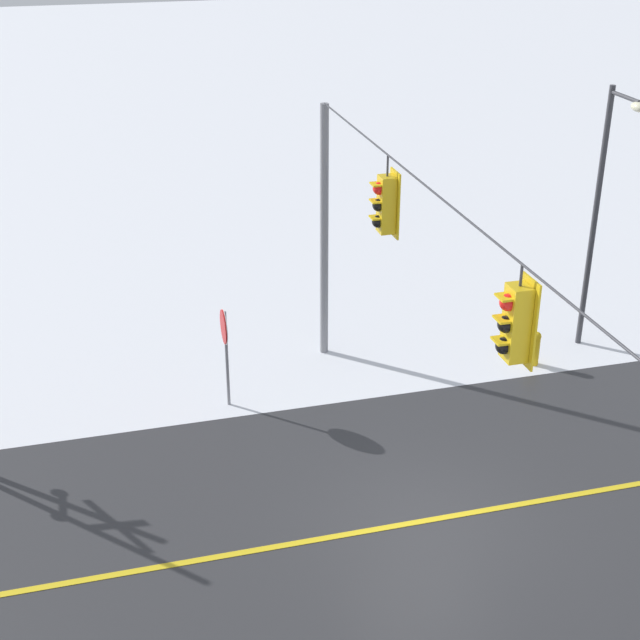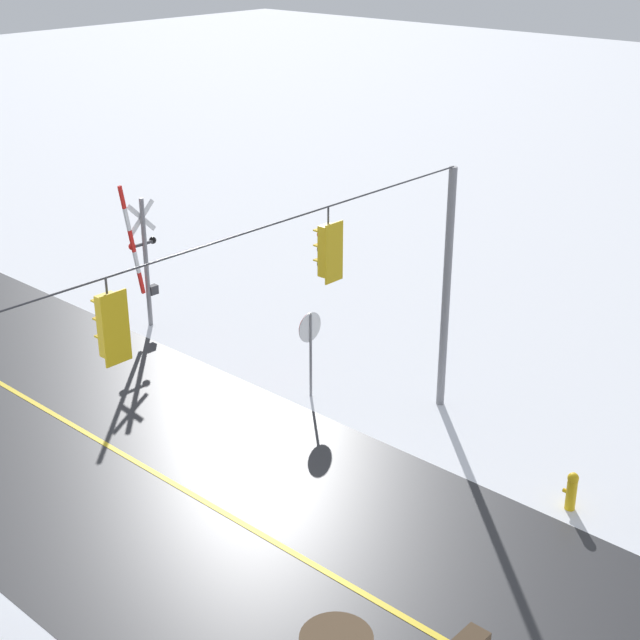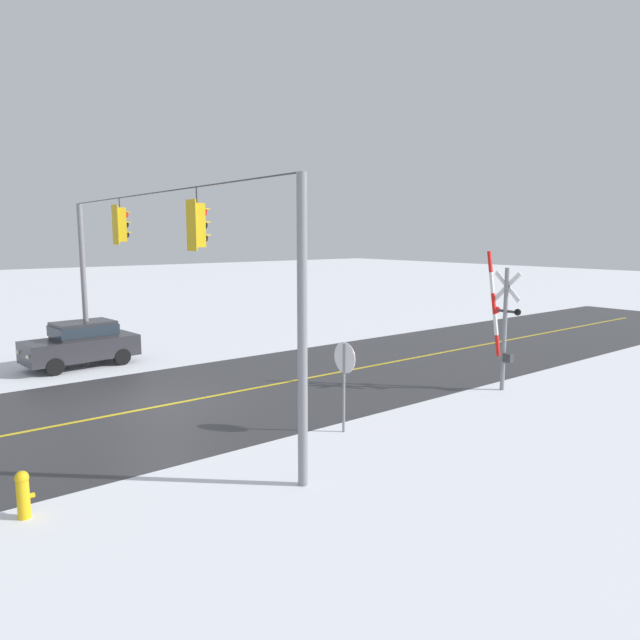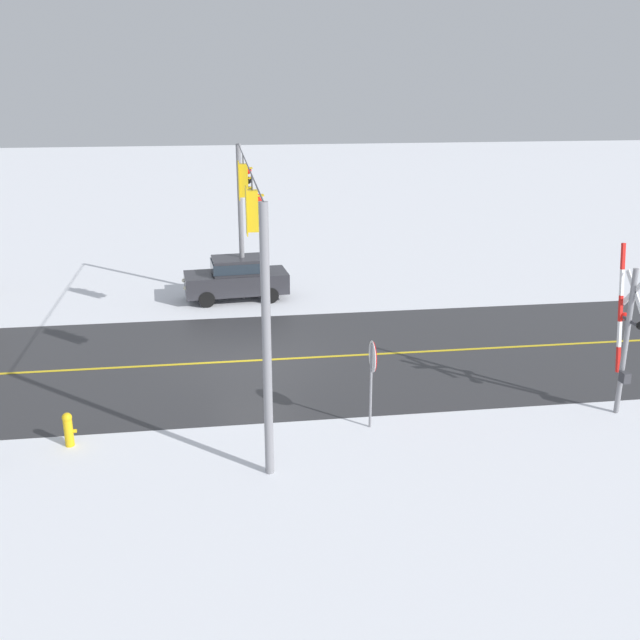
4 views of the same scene
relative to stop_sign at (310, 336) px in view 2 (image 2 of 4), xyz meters
The scene contains 5 objects.
ground_plane 6.03m from the stop_sign, 28.57° to the left, with size 160.00×160.00×0.00m, color white.
signal_span 6.24m from the stop_sign, 28.42° to the left, with size 14.20×0.47×6.22m.
stop_sign is the anchor object (origin of this frame).
railroad_crossing 6.78m from the stop_sign, 90.37° to the right, with size 1.25×0.31×4.51m.
fire_hydrant 7.62m from the stop_sign, 89.59° to the left, with size 0.24×0.31×0.88m.
Camera 2 is at (10.93, 12.09, 11.61)m, focal length 53.04 mm.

